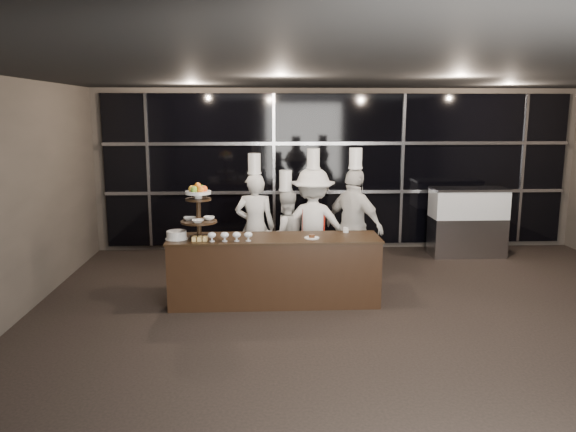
{
  "coord_description": "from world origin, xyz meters",
  "views": [
    {
      "loc": [
        -1.45,
        -5.43,
        2.59
      ],
      "look_at": [
        -1.07,
        2.22,
        1.15
      ],
      "focal_mm": 35.0,
      "sensor_mm": 36.0,
      "label": 1
    }
  ],
  "objects_px": {
    "display_case": "(468,218)",
    "chef_c": "(313,225)",
    "buffet_counter": "(274,270)",
    "chef_a": "(255,226)",
    "chef_b": "(286,235)",
    "chef_d": "(354,226)",
    "display_stand": "(198,207)",
    "layer_cake": "(177,235)"
  },
  "relations": [
    {
      "from": "chef_a",
      "to": "chef_b",
      "type": "height_order",
      "value": "chef_a"
    },
    {
      "from": "layer_cake",
      "to": "chef_a",
      "type": "xyz_separation_m",
      "value": [
        1.03,
        1.12,
        -0.11
      ]
    },
    {
      "from": "display_stand",
      "to": "layer_cake",
      "type": "bearing_deg",
      "value": -170.34
    },
    {
      "from": "display_stand",
      "to": "chef_b",
      "type": "distance_m",
      "value": 1.69
    },
    {
      "from": "display_case",
      "to": "chef_c",
      "type": "relative_size",
      "value": 0.65
    },
    {
      "from": "chef_c",
      "to": "chef_d",
      "type": "relative_size",
      "value": 0.99
    },
    {
      "from": "buffet_counter",
      "to": "chef_d",
      "type": "bearing_deg",
      "value": 33.87
    },
    {
      "from": "chef_b",
      "to": "chef_c",
      "type": "bearing_deg",
      "value": -7.41
    },
    {
      "from": "chef_d",
      "to": "chef_c",
      "type": "bearing_deg",
      "value": 165.92
    },
    {
      "from": "display_stand",
      "to": "layer_cake",
      "type": "relative_size",
      "value": 2.48
    },
    {
      "from": "chef_c",
      "to": "display_stand",
      "type": "bearing_deg",
      "value": -148.95
    },
    {
      "from": "chef_d",
      "to": "display_stand",
      "type": "bearing_deg",
      "value": -159.76
    },
    {
      "from": "display_case",
      "to": "chef_d",
      "type": "xyz_separation_m",
      "value": [
        -2.32,
        -1.56,
        0.21
      ]
    },
    {
      "from": "chef_b",
      "to": "chef_c",
      "type": "relative_size",
      "value": 0.84
    },
    {
      "from": "chef_a",
      "to": "chef_b",
      "type": "distance_m",
      "value": 0.49
    },
    {
      "from": "chef_c",
      "to": "display_case",
      "type": "bearing_deg",
      "value": 25.68
    },
    {
      "from": "chef_b",
      "to": "display_case",
      "type": "bearing_deg",
      "value": 22.07
    },
    {
      "from": "chef_a",
      "to": "buffet_counter",
      "type": "bearing_deg",
      "value": -76.0
    },
    {
      "from": "buffet_counter",
      "to": "chef_b",
      "type": "xyz_separation_m",
      "value": [
        0.2,
        1.02,
        0.26
      ]
    },
    {
      "from": "layer_cake",
      "to": "chef_d",
      "type": "height_order",
      "value": "chef_d"
    },
    {
      "from": "buffet_counter",
      "to": "chef_c",
      "type": "relative_size",
      "value": 1.39
    },
    {
      "from": "chef_b",
      "to": "chef_a",
      "type": "bearing_deg",
      "value": 174.06
    },
    {
      "from": "chef_a",
      "to": "chef_d",
      "type": "height_order",
      "value": "chef_d"
    },
    {
      "from": "layer_cake",
      "to": "chef_d",
      "type": "xyz_separation_m",
      "value": [
        2.51,
        0.87,
        -0.08
      ]
    },
    {
      "from": "buffet_counter",
      "to": "layer_cake",
      "type": "xyz_separation_m",
      "value": [
        -1.29,
        -0.05,
        0.51
      ]
    },
    {
      "from": "layer_cake",
      "to": "chef_b",
      "type": "distance_m",
      "value": 1.85
    },
    {
      "from": "chef_b",
      "to": "chef_d",
      "type": "xyz_separation_m",
      "value": [
        1.02,
        -0.21,
        0.17
      ]
    },
    {
      "from": "chef_a",
      "to": "chef_b",
      "type": "relative_size",
      "value": 1.15
    },
    {
      "from": "display_stand",
      "to": "display_case",
      "type": "bearing_deg",
      "value": 27.65
    },
    {
      "from": "display_stand",
      "to": "chef_d",
      "type": "bearing_deg",
      "value": 20.24
    },
    {
      "from": "chef_d",
      "to": "layer_cake",
      "type": "bearing_deg",
      "value": -160.94
    },
    {
      "from": "buffet_counter",
      "to": "display_case",
      "type": "xyz_separation_m",
      "value": [
        3.54,
        2.38,
        0.22
      ]
    },
    {
      "from": "layer_cake",
      "to": "display_case",
      "type": "bearing_deg",
      "value": 26.68
    },
    {
      "from": "display_stand",
      "to": "display_case",
      "type": "xyz_separation_m",
      "value": [
        4.54,
        2.38,
        -0.65
      ]
    },
    {
      "from": "display_stand",
      "to": "layer_cake",
      "type": "xyz_separation_m",
      "value": [
        -0.29,
        -0.05,
        -0.37
      ]
    },
    {
      "from": "layer_cake",
      "to": "chef_d",
      "type": "relative_size",
      "value": 0.15
    },
    {
      "from": "buffet_counter",
      "to": "display_case",
      "type": "bearing_deg",
      "value": 33.89
    },
    {
      "from": "chef_c",
      "to": "chef_d",
      "type": "height_order",
      "value": "chef_d"
    },
    {
      "from": "chef_b",
      "to": "chef_c",
      "type": "xyz_separation_m",
      "value": [
        0.41,
        -0.05,
        0.16
      ]
    },
    {
      "from": "buffet_counter",
      "to": "chef_a",
      "type": "relative_size",
      "value": 1.45
    },
    {
      "from": "chef_a",
      "to": "chef_c",
      "type": "bearing_deg",
      "value": -6.63
    },
    {
      "from": "buffet_counter",
      "to": "chef_b",
      "type": "distance_m",
      "value": 1.07
    }
  ]
}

